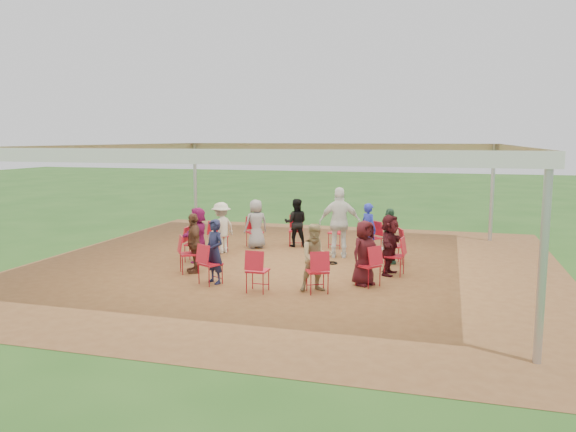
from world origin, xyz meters
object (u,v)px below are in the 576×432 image
(chair_9, at_px, (210,264))
(person_seated_9, at_px, (316,258))
(person_seated_10, at_px, (364,253))
(laptop, at_px, (383,246))
(person_seated_2, at_px, (369,229))
(person_seated_6, at_px, (198,234))
(chair_0, at_px, (395,256))
(chair_3, at_px, (337,233))
(person_seated_3, at_px, (296,223))
(chair_5, at_px, (255,232))
(chair_12, at_px, (368,266))
(person_seated_0, at_px, (390,245))
(person_seated_1, at_px, (389,236))
(chair_1, at_px, (394,246))
(chair_8, at_px, (189,254))
(person_seated_5, at_px, (221,228))
(chair_6, at_px, (218,237))
(person_seated_8, at_px, (214,251))
(cable_coil, at_px, (332,263))
(chair_2, at_px, (372,238))
(chair_4, at_px, (296,231))
(person_seated_7, at_px, (194,243))
(chair_7, at_px, (194,244))
(person_seated_4, at_px, (256,224))
(standing_person, at_px, (340,223))
(chair_10, at_px, (258,271))
(chair_11, at_px, (317,272))

(chair_9, height_order, person_seated_9, person_seated_9)
(person_seated_10, xyz_separation_m, laptop, (0.26, 1.12, -0.05))
(person_seated_2, distance_m, person_seated_6, 4.60)
(person_seated_2, height_order, person_seated_9, same)
(chair_0, height_order, chair_3, same)
(person_seated_3, bearing_deg, chair_5, 8.33)
(person_seated_6, relative_size, person_seated_9, 1.00)
(chair_12, xyz_separation_m, person_seated_0, (0.33, 1.17, 0.26))
(person_seated_0, relative_size, person_seated_1, 1.00)
(person_seated_10, bearing_deg, chair_0, 8.33)
(person_seated_0, height_order, person_seated_6, same)
(chair_1, xyz_separation_m, chair_8, (-4.56, -2.33, 0.00))
(person_seated_5, height_order, person_seated_10, same)
(chair_6, distance_m, person_seated_8, 3.35)
(person_seated_0, bearing_deg, person_seated_1, 13.85)
(chair_1, xyz_separation_m, person_seated_9, (-1.30, -3.08, 0.26))
(chair_6, bearing_deg, cable_coil, 102.93)
(chair_3, relative_size, person_seated_10, 0.64)
(chair_2, height_order, chair_4, same)
(person_seated_3, bearing_deg, person_seated_7, 55.38)
(chair_1, xyz_separation_m, chair_2, (-0.69, 1.02, 0.00))
(person_seated_9, bearing_deg, chair_6, 111.29)
(chair_12, distance_m, person_seated_9, 1.24)
(chair_0, height_order, chair_9, same)
(person_seated_8, bearing_deg, chair_7, 154.91)
(person_seated_4, bearing_deg, person_seated_2, 138.46)
(person_seated_2, bearing_deg, person_seated_7, 83.08)
(chair_4, bearing_deg, person_seated_5, 30.29)
(person_seated_5, bearing_deg, standing_person, 117.27)
(chair_4, height_order, chair_7, same)
(chair_9, height_order, chair_10, same)
(chair_2, xyz_separation_m, standing_person, (-0.77, -0.68, 0.50))
(chair_5, distance_m, chair_11, 5.12)
(person_seated_0, xyz_separation_m, person_seated_7, (-4.48, -1.05, 0.00))
(chair_0, relative_size, person_seated_2, 0.64)
(chair_7, height_order, person_seated_8, person_seated_8)
(chair_3, height_order, person_seated_1, person_seated_1)
(chair_3, relative_size, cable_coil, 2.48)
(chair_2, height_order, person_seated_6, person_seated_6)
(chair_7, bearing_deg, chair_9, 27.69)
(chair_9, height_order, person_seated_7, person_seated_7)
(chair_2, xyz_separation_m, person_seated_1, (0.58, -1.06, 0.26))
(chair_7, height_order, cable_coil, chair_7)
(chair_5, height_order, person_seated_0, person_seated_0)
(chair_3, distance_m, standing_person, 1.40)
(chair_12, relative_size, person_seated_0, 0.64)
(chair_0, relative_size, chair_11, 1.00)
(chair_6, bearing_deg, chair_3, 138.46)
(person_seated_9, bearing_deg, person_seated_1, 41.54)
(chair_11, bearing_deg, person_seated_1, 43.08)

